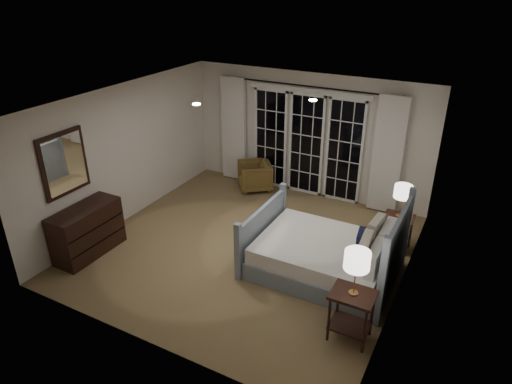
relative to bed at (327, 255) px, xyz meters
The scene contains 20 objects.
floor 1.46m from the bed, behind, with size 5.00×5.00×0.00m, color olive.
ceiling 2.60m from the bed, behind, with size 5.00×5.00×0.00m, color silver.
wall_left 4.03m from the bed, behind, with size 0.02×5.00×2.50m, color white.
wall_right 1.43m from the bed, ahead, with size 0.02×5.00×2.50m, color white.
wall_back 3.07m from the bed, 119.03° to the left, with size 5.00×0.02×2.50m, color white.
wall_front 2.98m from the bed, 120.12° to the right, with size 5.00×0.02×2.50m, color white.
french_doors 2.99m from the bed, 119.42° to the left, with size 2.50×0.04×2.20m.
curtain_rod 3.43m from the bed, 120.01° to the left, with size 0.03×0.03×3.50m, color black.
curtain_left 4.00m from the bed, 141.56° to the left, with size 0.55×0.10×2.25m, color white.
curtain_right 2.58m from the bed, 84.57° to the left, with size 0.55×0.10×2.25m, color white.
downlight_a 2.35m from the bed, 133.32° to the left, with size 0.12×0.12×0.01m, color white.
downlight_b 2.98m from the bed, behind, with size 0.12×0.12×0.01m, color white.
bed is the anchor object (origin of this frame).
nightstand_left 1.39m from the bed, 57.92° to the right, with size 0.53×0.43×0.69m.
nightstand_right 1.44m from the bed, 57.01° to the left, with size 0.47×0.38×0.62m.
lamp_left 1.63m from the bed, 57.92° to the right, with size 0.31×0.31×0.60m.
lamp_right 1.61m from the bed, 57.01° to the left, with size 0.29×0.29×0.55m.
armchair 3.23m from the bed, 138.16° to the left, with size 0.65×0.67×0.61m, color brown.
dresser 3.87m from the bed, 160.41° to the right, with size 0.50×1.17×0.83m.
mirror 4.28m from the bed, 161.52° to the right, with size 0.05×0.85×1.00m.
Camera 1 is at (3.20, -5.70, 4.22)m, focal length 32.00 mm.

